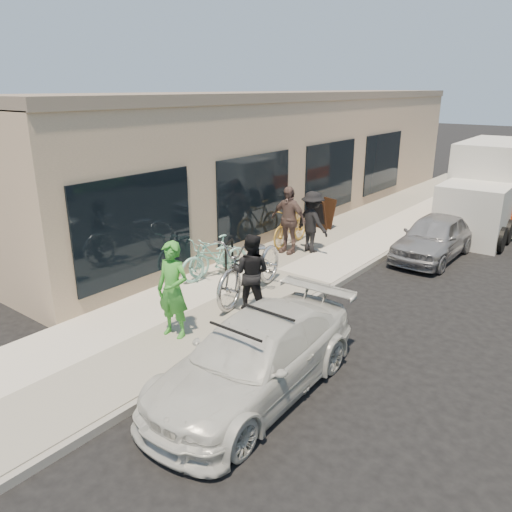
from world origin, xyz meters
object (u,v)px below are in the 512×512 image
Objects in this scene: sandwich_board at (323,214)px; sedan_white at (255,358)px; moving_truck at (491,190)px; tandem_bike at (251,266)px; cruiser_bike_a at (215,255)px; bike_rack at (229,254)px; sedan_silver at (434,237)px; man_standing at (251,273)px; cruiser_bike_b at (215,258)px; woman_rider at (173,290)px; cruiser_bike_c at (291,226)px; bystander_a at (312,222)px; bystander_b at (288,220)px.

sedan_white is (3.68, -8.13, -0.04)m from sandwich_board.
moving_truck reaches higher than tandem_bike.
tandem_bike is 1.63m from cruiser_bike_a.
sedan_silver reaches higher than bike_rack.
cruiser_bike_b is at bearing -45.95° from man_standing.
tandem_bike is (1.58, -5.57, 0.21)m from sandwich_board.
sedan_white reaches higher than sedan_silver.
woman_rider is 0.97× the size of cruiser_bike_c.
cruiser_bike_c reaches higher than bike_rack.
sandwich_board is at bearing 93.66° from bike_rack.
bike_rack is at bearing -68.34° from sandwich_board.
tandem_bike is at bearing -56.19° from sandwich_board.
sandwich_board is 0.59× the size of man_standing.
sandwich_board is 5.80m from tandem_bike.
bystander_a reaches higher than sedan_silver.
sedan_white is 4.52m from cruiser_bike_b.
tandem_bike is 1.58× the size of bystander_a.
bystander_b is at bearing -119.20° from moving_truck.
man_standing is 1.03× the size of cruiser_bike_a.
bystander_a is at bearing 87.32° from woman_rider.
moving_truck is at bearing 63.83° from sandwich_board.
cruiser_bike_c reaches higher than cruiser_bike_b.
moving_truck reaches higher than woman_rider.
bystander_a is (0.78, -0.14, 0.28)m from cruiser_bike_c.
woman_rider is at bearing -66.47° from bike_rack.
woman_rider is at bearing -80.25° from cruiser_bike_c.
sedan_silver is at bearing 70.55° from cruiser_bike_b.
sedan_white is 2.49× the size of bystander_a.
cruiser_bike_a is 0.25m from cruiser_bike_b.
tandem_bike reaches higher than sandwich_board.
bystander_b reaches higher than woman_rider.
bike_rack is 0.20× the size of sedan_white.
bike_rack is 4.84m from sandwich_board.
woman_rider is (1.60, -7.79, 0.40)m from sandwich_board.
man_standing is (2.00, -6.12, 0.31)m from sandwich_board.
bystander_a is (0.96, -2.19, 0.35)m from sandwich_board.
sedan_white is 1.57× the size of tandem_bike.
sedan_white is 2.26× the size of cruiser_bike_b.
sandwich_board is 0.16× the size of moving_truck.
bystander_a is at bearing 90.92° from cruiser_bike_b.
cruiser_bike_c is at bearing 101.93° from tandem_bike.
man_standing is (0.43, -0.54, 0.10)m from tandem_bike.
moving_truck reaches higher than sedan_white.
moving_truck reaches higher than bystander_a.
sandwich_board is 8.93m from sedan_white.
bystander_a is at bearing -117.47° from moving_truck.
cruiser_bike_b is (-1.36, 0.35, -0.21)m from tandem_bike.
woman_rider reaches higher than cruiser_bike_a.
sandwich_board is 0.51× the size of cruiser_bike_b.
sandwich_board is at bearing -91.10° from man_standing.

